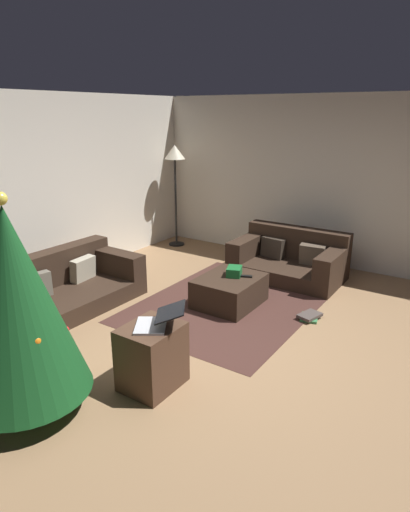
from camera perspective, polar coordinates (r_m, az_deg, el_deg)
The scene contains 14 objects.
ground_plane at distance 4.76m, azimuth 3.44°, elevation -11.33°, with size 6.40×6.40×0.00m, color #93704C.
rear_partition at distance 6.41m, azimuth -21.54°, elevation 7.58°, with size 6.40×0.12×2.60m, color silver.
corner_partition at distance 7.12m, azimuth 16.74°, elevation 9.02°, with size 0.12×6.40×2.60m, color silver.
couch_left at distance 5.80m, azimuth -17.72°, elevation -3.74°, with size 1.80×0.98×0.67m.
couch_right at distance 6.64m, azimuth 10.96°, elevation -0.36°, with size 0.95×1.56×0.69m.
ottoman at distance 5.60m, azimuth 3.18°, elevation -4.51°, with size 0.83×0.69×0.36m, color #332319.
gift_box at distance 5.58m, azimuth 3.80°, elevation -2.00°, with size 0.23×0.17×0.11m, color #19662D.
tv_remote at distance 5.55m, azimuth 5.31°, elevation -2.62°, with size 0.05×0.16×0.02m, color black.
christmas_tree at distance 3.68m, azimuth -23.29°, elevation -5.64°, with size 1.04×1.04×1.81m.
side_table at distance 4.00m, azimuth -6.87°, elevation -12.78°, with size 0.52×0.44×0.58m, color #4C3323.
laptop at distance 3.83m, azimuth -6.09°, elevation -8.30°, with size 0.50×0.53×0.19m.
book_stack at distance 5.41m, azimuth 13.36°, elevation -7.59°, with size 0.32×0.26×0.07m.
corner_lamp at distance 7.86m, azimuth -3.92°, elevation 12.25°, with size 0.36×0.36×1.79m.
area_rug at distance 5.67m, azimuth 3.15°, elevation -6.18°, with size 2.60×2.00×0.01m, color #442822.
Camera 1 is at (-3.59, -2.06, 2.34)m, focal length 30.95 mm.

